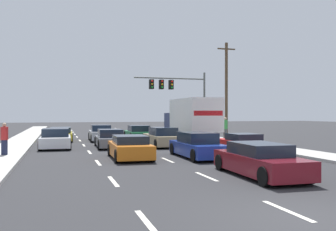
{
  "coord_description": "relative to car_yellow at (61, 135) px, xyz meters",
  "views": [
    {
      "loc": [
        -5.2,
        -6.92,
        2.3
      ],
      "look_at": [
        0.82,
        13.43,
        2.19
      ],
      "focal_mm": 39.88,
      "sensor_mm": 36.0,
      "label": 1
    }
  ],
  "objects": [
    {
      "name": "ground_plane",
      "position": [
        4.98,
        -0.34,
        -0.55
      ],
      "size": [
        140.0,
        140.0,
        0.0
      ],
      "primitive_type": "plane",
      "color": "#2B2B2D"
    },
    {
      "name": "sidewalk_right",
      "position": [
        13.07,
        -5.34,
        -0.48
      ],
      "size": [
        2.28,
        80.0,
        0.14
      ],
      "primitive_type": "cube",
      "color": "#B2AFA8",
      "rests_on": "ground_plane"
    },
    {
      "name": "sidewalk_left",
      "position": [
        -3.11,
        -5.34,
        -0.48
      ],
      "size": [
        2.28,
        80.0,
        0.14
      ],
      "primitive_type": "cube",
      "color": "#B2AFA8",
      "rests_on": "ground_plane"
    },
    {
      "name": "lane_markings",
      "position": [
        4.98,
        -2.11,
        -0.55
      ],
      "size": [
        6.94,
        57.0,
        0.01
      ],
      "color": "silver",
      "rests_on": "ground_plane"
    },
    {
      "name": "car_yellow",
      "position": [
        0.0,
        0.0,
        0.0
      ],
      "size": [
        2.05,
        4.69,
        1.17
      ],
      "color": "yellow",
      "rests_on": "ground_plane"
    },
    {
      "name": "car_white",
      "position": [
        -0.36,
        -6.41,
        0.06
      ],
      "size": [
        2.09,
        4.37,
        1.32
      ],
      "color": "white",
      "rests_on": "ground_plane"
    },
    {
      "name": "car_silver",
      "position": [
        3.24,
        -0.48,
        0.05
      ],
      "size": [
        1.94,
        4.51,
        1.35
      ],
      "color": "#B7BABF",
      "rests_on": "ground_plane"
    },
    {
      "name": "car_gray",
      "position": [
        3.16,
        -6.92,
        0.01
      ],
      "size": [
        1.94,
        4.43,
        1.25
      ],
      "color": "slate",
      "rests_on": "ground_plane"
    },
    {
      "name": "car_orange",
      "position": [
        3.3,
        -13.49,
        0.01
      ],
      "size": [
        2.0,
        4.28,
        1.19
      ],
      "color": "orange",
      "rests_on": "ground_plane"
    },
    {
      "name": "car_green",
      "position": [
        6.78,
        0.98,
        0.01
      ],
      "size": [
        2.06,
        4.58,
        1.24
      ],
      "color": "#196B38",
      "rests_on": "ground_plane"
    },
    {
      "name": "car_tan",
      "position": [
        6.79,
        -7.09,
        0.07
      ],
      "size": [
        1.92,
        4.68,
        1.35
      ],
      "color": "tan",
      "rests_on": "ground_plane"
    },
    {
      "name": "car_blue",
      "position": [
        6.78,
        -14.0,
        0.05
      ],
      "size": [
        1.87,
        4.66,
        1.32
      ],
      "color": "#1E389E",
      "rests_on": "ground_plane"
    },
    {
      "name": "car_maroon",
      "position": [
        6.86,
        -20.13,
        0.02
      ],
      "size": [
        1.93,
        4.71,
        1.22
      ],
      "color": "maroon",
      "rests_on": "ground_plane"
    },
    {
      "name": "box_truck",
      "position": [
        10.1,
        -3.98,
        1.43
      ],
      "size": [
        2.72,
        7.7,
        3.47
      ],
      "color": "white",
      "rests_on": "ground_plane"
    },
    {
      "name": "car_red",
      "position": [
        10.31,
        -12.29,
        -0.03
      ],
      "size": [
        1.93,
        4.17,
        1.12
      ],
      "color": "red",
      "rests_on": "ground_plane"
    },
    {
      "name": "traffic_signal_mast",
      "position": [
        11.03,
        4.0,
        4.32
      ],
      "size": [
        7.57,
        0.69,
        6.59
      ],
      "color": "#595B56",
      "rests_on": "ground_plane"
    },
    {
      "name": "utility_pole_mid",
      "position": [
        15.29,
        0.43,
        4.14
      ],
      "size": [
        1.8,
        0.28,
        9.1
      ],
      "color": "brown",
      "rests_on": "ground_plane"
    },
    {
      "name": "pedestrian_near_corner",
      "position": [
        -2.92,
        -11.1,
        0.42
      ],
      "size": [
        0.38,
        0.38,
        1.68
      ],
      "color": "#1E233F",
      "rests_on": "sidewalk_left"
    },
    {
      "name": "pedestrian_mid_block",
      "position": [
        13.21,
        -3.77,
        0.52
      ],
      "size": [
        0.38,
        0.38,
        1.86
      ],
      "color": "#3F3F42",
      "rests_on": "sidewalk_right"
    }
  ]
}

